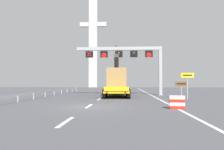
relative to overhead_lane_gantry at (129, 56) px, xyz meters
The scene contains 10 objects.
ground 14.84m from the overhead_lane_gantry, 103.29° to the right, with size 112.00×112.00×0.00m, color #4C4C51.
lane_markings 20.03m from the overhead_lane_gantry, 99.86° to the left, with size 0.20×79.51×0.01m.
edge_line_right 6.36m from the overhead_lane_gantry, 25.65° to the right, with size 0.20×63.00×0.01m, color silver.
overhead_lane_gantry is the anchor object (origin of this frame).
heavy_haul_truck_yellow 4.12m from the overhead_lane_gantry, 140.94° to the left, with size 3.48×14.14×5.30m.
exit_sign_yellow 9.30m from the overhead_lane_gantry, 46.49° to the right, with size 1.34×0.15×2.79m.
tourist_info_sign_brown 8.12m from the overhead_lane_gantry, 31.72° to the right, with size 1.40×0.15×1.88m.
crash_barrier_striped 15.47m from the overhead_lane_gantry, 78.34° to the right, with size 1.05×0.62×0.90m.
guardrail_left 11.32m from the overhead_lane_gantry, behind, with size 0.13×29.53×0.76m.
bridge_pylon_distant 45.59m from the overhead_lane_gantry, 104.88° to the left, with size 9.00×2.00×34.30m.
Camera 1 is at (2.61, -15.75, 1.86)m, focal length 34.31 mm.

